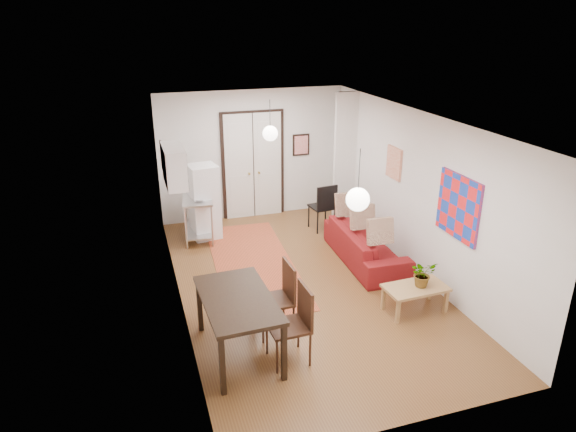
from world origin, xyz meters
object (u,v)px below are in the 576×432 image
object	(u,v)px
kitchen_counter	(198,211)
fridge	(204,202)
coffee_table	(415,290)
dining_chair_near	(271,290)
sofa	(366,245)
dining_chair_far	(286,315)
dining_table	(238,304)
black_side_chair	(320,201)

from	to	relation	value
kitchen_counter	fridge	world-z (taller)	fridge
coffee_table	dining_chair_near	size ratio (longest dim) A/B	0.92
sofa	dining_chair_far	bearing A→B (deg)	137.27
coffee_table	fridge	world-z (taller)	fridge
sofa	fridge	distance (m)	3.44
dining_table	dining_chair_near	world-z (taller)	dining_chair_near
coffee_table	black_side_chair	distance (m)	3.70
coffee_table	dining_table	world-z (taller)	dining_table
sofa	coffee_table	world-z (taller)	sofa
sofa	coffee_table	xyz separation A→B (m)	(-0.04, -1.86, 0.05)
dining_table	coffee_table	bearing A→B (deg)	4.50
kitchen_counter	fridge	xyz separation A→B (m)	(0.13, -0.03, 0.19)
fridge	dining_chair_near	size ratio (longest dim) A/B	1.44
sofa	kitchen_counter	size ratio (longest dim) A/B	1.79
kitchen_counter	dining_chair_far	world-z (taller)	dining_chair_far
dining_chair_far	coffee_table	bearing A→B (deg)	99.45
fridge	dining_table	bearing A→B (deg)	-100.95
coffee_table	black_side_chair	bearing A→B (deg)	92.82
dining_chair_far	fridge	bearing A→B (deg)	-177.03
kitchen_counter	dining_chair_near	world-z (taller)	dining_chair_near
coffee_table	kitchen_counter	world-z (taller)	kitchen_counter
coffee_table	kitchen_counter	xyz separation A→B (m)	(-2.80, 3.96, 0.21)
kitchen_counter	fridge	size ratio (longest dim) A/B	0.81
dining_chair_far	dining_chair_near	bearing A→B (deg)	177.95
black_side_chair	fridge	bearing A→B (deg)	-12.49
coffee_table	dining_chair_far	world-z (taller)	dining_chair_far
dining_chair_near	dining_chair_far	distance (m)	0.70
kitchen_counter	dining_table	world-z (taller)	kitchen_counter
dining_table	kitchen_counter	bearing A→B (deg)	88.85
dining_chair_far	black_side_chair	world-z (taller)	dining_chair_far
sofa	dining_chair_far	xyz separation A→B (m)	(-2.32, -2.32, 0.31)
fridge	dining_chair_far	world-z (taller)	fridge
dining_table	dining_chair_far	bearing A→B (deg)	-21.61
dining_chair_far	sofa	bearing A→B (deg)	132.96
sofa	fridge	world-z (taller)	fridge
sofa	dining_chair_far	world-z (taller)	dining_chair_far
kitchen_counter	sofa	bearing A→B (deg)	-28.51
kitchen_counter	black_side_chair	size ratio (longest dim) A/B	1.21
sofa	black_side_chair	size ratio (longest dim) A/B	2.16
kitchen_counter	black_side_chair	xyz separation A→B (m)	(2.62, -0.27, 0.03)
sofa	dining_chair_near	xyz separation A→B (m)	(-2.32, -1.62, 0.31)
dining_table	dining_chair_near	size ratio (longest dim) A/B	1.49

